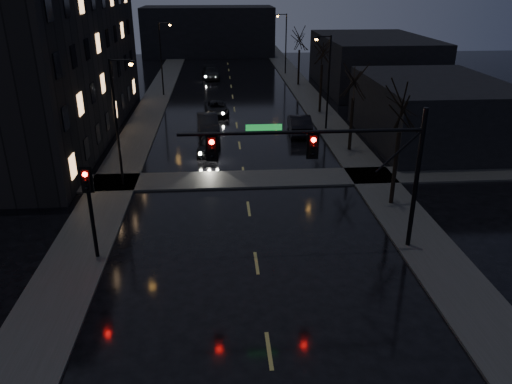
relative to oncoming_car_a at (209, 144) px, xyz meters
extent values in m
cube|color=#2D2D2B|center=(-6.10, 10.54, -0.61)|extent=(3.00, 140.00, 0.12)
cube|color=#2D2D2B|center=(10.90, 10.54, -0.61)|extent=(3.00, 140.00, 0.12)
cube|color=#2D2D2B|center=(2.40, -5.96, -0.61)|extent=(40.00, 3.00, 0.12)
cube|color=black|center=(-14.10, 5.54, 5.33)|extent=(12.00, 30.00, 12.00)
cube|color=black|center=(17.90, 1.54, 1.83)|extent=(10.00, 14.00, 5.00)
cube|color=black|center=(19.40, 23.54, 2.33)|extent=(12.00, 18.00, 6.00)
cube|color=black|center=(-0.60, 53.54, 3.33)|extent=(22.00, 10.00, 8.00)
cylinder|color=black|center=(10.00, -15.46, 2.83)|extent=(0.22, 0.22, 7.00)
cylinder|color=black|center=(4.50, -15.46, 5.33)|extent=(11.00, 0.16, 0.16)
cylinder|color=black|center=(9.00, -15.46, 4.33)|extent=(2.05, 0.10, 2.05)
cube|color=#0C591E|center=(2.80, -15.46, 5.58)|extent=(1.60, 0.04, 0.28)
cube|color=black|center=(0.50, -15.46, 4.68)|extent=(0.35, 0.28, 1.05)
sphere|color=#FF0705|center=(0.50, -15.62, 5.01)|extent=(0.22, 0.22, 0.22)
cube|color=black|center=(5.00, -15.46, 4.68)|extent=(0.35, 0.28, 1.05)
sphere|color=#FF0705|center=(5.00, -15.62, 5.01)|extent=(0.22, 0.22, 0.22)
cylinder|color=black|center=(-5.10, -15.46, 1.53)|extent=(0.18, 0.18, 4.40)
cube|color=black|center=(-5.10, -15.46, 3.33)|extent=(0.35, 0.28, 1.05)
sphere|color=#FF0705|center=(-5.10, -15.62, 3.66)|extent=(0.22, 0.22, 0.22)
cylinder|color=black|center=(10.80, -10.46, 1.53)|extent=(0.24, 0.24, 4.40)
cylinder|color=black|center=(10.80, -0.46, 1.39)|extent=(0.24, 0.24, 4.12)
cylinder|color=black|center=(10.80, 11.54, 1.67)|extent=(0.24, 0.24, 4.68)
cylinder|color=black|center=(10.80, 25.54, 1.48)|extent=(0.24, 0.24, 4.29)
cylinder|color=black|center=(-5.40, -6.46, 3.33)|extent=(0.16, 0.16, 8.00)
cylinder|color=black|center=(-4.80, -6.46, 7.23)|extent=(1.20, 0.10, 0.10)
cube|color=black|center=(-4.20, -6.46, 7.13)|extent=(0.50, 0.25, 0.15)
sphere|color=#FF9D32|center=(-4.20, -6.46, 7.03)|extent=(0.28, 0.28, 0.28)
cylinder|color=black|center=(-5.40, 20.54, 3.33)|extent=(0.16, 0.16, 8.00)
cylinder|color=black|center=(-4.80, 20.54, 7.23)|extent=(1.20, 0.10, 0.10)
cube|color=black|center=(-4.20, 20.54, 7.13)|extent=(0.50, 0.25, 0.15)
sphere|color=#FF9D32|center=(-4.20, 20.54, 7.03)|extent=(0.28, 0.28, 0.28)
cylinder|color=black|center=(10.20, 5.54, 3.33)|extent=(0.16, 0.16, 8.00)
cylinder|color=black|center=(9.60, 5.54, 7.23)|extent=(1.20, 0.10, 0.10)
cube|color=black|center=(9.00, 5.54, 7.13)|extent=(0.50, 0.25, 0.15)
sphere|color=#FF9D32|center=(9.00, 5.54, 7.03)|extent=(0.28, 0.28, 0.28)
cylinder|color=black|center=(10.20, 33.54, 3.33)|extent=(0.16, 0.16, 8.00)
cylinder|color=black|center=(9.60, 33.54, 7.23)|extent=(1.20, 0.10, 0.10)
cube|color=black|center=(9.00, 33.54, 7.13)|extent=(0.50, 0.25, 0.15)
sphere|color=#FF9D32|center=(9.00, 33.54, 7.03)|extent=(0.28, 0.28, 0.28)
imported|color=black|center=(0.00, 0.00, 0.00)|extent=(1.95, 4.06, 1.34)
imported|color=black|center=(-0.14, 5.18, 0.14)|extent=(2.13, 5.06, 1.63)
imported|color=black|center=(0.60, 11.61, -0.03)|extent=(2.55, 4.79, 1.28)
imported|color=black|center=(-0.14, 30.97, 0.09)|extent=(2.68, 5.41, 1.51)
imported|color=black|center=(7.67, 4.53, 0.16)|extent=(2.03, 5.12, 1.66)
camera|label=1|loc=(0.89, -36.54, 11.55)|focal=35.00mm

